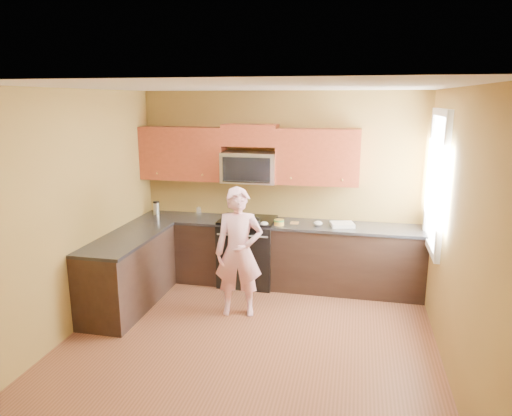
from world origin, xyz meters
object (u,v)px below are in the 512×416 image
(butter_tub, at_px, (279,225))
(travel_mug, at_px, (157,214))
(frying_pan, at_px, (250,224))
(stove, at_px, (248,251))
(microwave, at_px, (250,182))
(woman, at_px, (239,252))

(butter_tub, xyz_separation_m, travel_mug, (-1.87, 0.20, 0.00))
(frying_pan, bearing_deg, stove, 104.92)
(microwave, height_order, frying_pan, microwave)
(stove, bearing_deg, microwave, 90.00)
(microwave, height_order, woman, microwave)
(woman, bearing_deg, travel_mug, 135.56)
(stove, xyz_separation_m, frying_pan, (0.08, -0.25, 0.47))
(microwave, relative_size, butter_tub, 5.62)
(microwave, distance_m, woman, 1.30)
(woman, height_order, travel_mug, woman)
(microwave, relative_size, frying_pan, 1.48)
(frying_pan, relative_size, butter_tub, 3.79)
(microwave, distance_m, frying_pan, 0.63)
(woman, distance_m, travel_mug, 1.86)
(woman, distance_m, butter_tub, 0.93)
(travel_mug, bearing_deg, butter_tub, -6.24)
(frying_pan, distance_m, butter_tub, 0.40)
(microwave, distance_m, travel_mug, 1.50)
(microwave, height_order, travel_mug, microwave)
(stove, distance_m, woman, 1.04)
(woman, bearing_deg, stove, 87.28)
(stove, xyz_separation_m, travel_mug, (-1.40, 0.07, 0.45))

